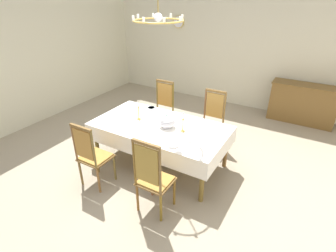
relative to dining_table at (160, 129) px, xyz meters
name	(u,v)px	position (x,y,z in m)	size (l,w,h in m)	color
ground	(160,164)	(0.00, -0.02, -0.71)	(6.74, 6.81, 0.04)	#9E917A
back_wall	(232,45)	(0.00, 3.43, 0.85)	(6.74, 0.08, 3.09)	beige
left_wall	(22,55)	(-3.41, -0.02, 0.85)	(0.08, 6.81, 3.09)	beige
dining_table	(160,129)	(0.00, 0.00, 0.00)	(2.23, 1.20, 0.77)	brown
tablecloth	(160,129)	(0.00, 0.00, 0.01)	(2.25, 1.22, 0.29)	white
chair_south_a	(92,155)	(-0.58, -1.00, -0.13)	(0.44, 0.42, 1.10)	brown
chair_north_a	(162,108)	(-0.58, 1.01, -0.12)	(0.44, 0.42, 1.14)	brown
chair_south_b	(153,177)	(0.52, -1.01, -0.11)	(0.44, 0.42, 1.18)	brown
chair_north_b	(211,120)	(0.52, 1.01, -0.12)	(0.44, 0.42, 1.13)	brown
soup_tureen	(167,121)	(0.14, 0.00, 0.18)	(0.27, 0.27, 0.22)	white
candlestick_west	(139,112)	(-0.43, 0.00, 0.21)	(0.07, 0.07, 0.35)	gold
candlestick_east	(183,124)	(0.43, 0.00, 0.21)	(0.07, 0.07, 0.33)	gold
bowl_near_left	(173,114)	(-0.02, 0.48, 0.09)	(0.15, 0.15, 0.03)	white
bowl_near_right	(151,108)	(-0.49, 0.48, 0.10)	(0.16, 0.16, 0.04)	white
bowl_far_left	(172,145)	(0.50, -0.46, 0.10)	(0.16, 0.16, 0.04)	white
spoon_primary	(169,112)	(-0.13, 0.51, 0.08)	(0.04, 0.18, 0.01)	gold
spoon_secondary	(148,107)	(-0.59, 0.50, 0.08)	(0.06, 0.17, 0.01)	gold
sideboard	(303,103)	(1.91, 3.11, -0.24)	(1.44, 0.48, 0.90)	brown
mounted_clock	(179,22)	(-1.50, 3.35, 1.31)	(0.32, 0.06, 0.32)	#D1B251
chandelier	(158,20)	(0.00, 0.00, 1.71)	(0.73, 0.73, 0.66)	gold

